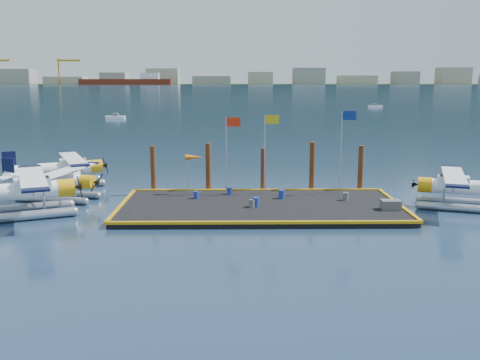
{
  "coord_description": "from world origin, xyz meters",
  "views": [
    {
      "loc": [
        -1.92,
        -37.69,
        9.35
      ],
      "look_at": [
        -1.45,
        2.0,
        1.82
      ],
      "focal_mm": 40.0,
      "sensor_mm": 36.0,
      "label": 1
    }
  ],
  "objects_px": {
    "drum_1": "(256,202)",
    "piling_3": "(312,168)",
    "crate": "(391,205)",
    "piling_0": "(153,170)",
    "flagpole_blue": "(344,139)",
    "seaplane_b": "(61,183)",
    "seaplane_d": "(458,189)",
    "drum_4": "(346,196)",
    "piling_2": "(263,171)",
    "seaplane_a": "(27,193)",
    "drum_3": "(252,203)",
    "flagpole_red": "(229,143)",
    "windsock": "(194,158)",
    "flagpole_yellow": "(267,142)",
    "piling_4": "(361,170)",
    "piling_1": "(208,169)",
    "drum_2": "(282,194)",
    "seaplane_c": "(69,170)",
    "drum_5": "(230,191)"
  },
  "relations": [
    {
      "from": "drum_4",
      "to": "flagpole_red",
      "type": "xyz_separation_m",
      "value": [
        -8.74,
        2.57,
        3.7
      ]
    },
    {
      "from": "piling_3",
      "to": "seaplane_d",
      "type": "bearing_deg",
      "value": -27.38
    },
    {
      "from": "piling_1",
      "to": "piling_3",
      "type": "bearing_deg",
      "value": 0.0
    },
    {
      "from": "drum_2",
      "to": "seaplane_b",
      "type": "bearing_deg",
      "value": 175.57
    },
    {
      "from": "drum_1",
      "to": "piling_4",
      "type": "distance_m",
      "value": 10.84
    },
    {
      "from": "seaplane_d",
      "to": "flagpole_yellow",
      "type": "xyz_separation_m",
      "value": [
        -13.77,
        3.56,
        3.07
      ]
    },
    {
      "from": "piling_0",
      "to": "seaplane_b",
      "type": "bearing_deg",
      "value": -162.28
    },
    {
      "from": "piling_0",
      "to": "piling_4",
      "type": "xyz_separation_m",
      "value": [
        17.0,
        0.0,
        0.0
      ]
    },
    {
      "from": "drum_3",
      "to": "flagpole_red",
      "type": "height_order",
      "value": "flagpole_red"
    },
    {
      "from": "piling_0",
      "to": "drum_3",
      "type": "bearing_deg",
      "value": -38.66
    },
    {
      "from": "piling_0",
      "to": "piling_1",
      "type": "bearing_deg",
      "value": 0.0
    },
    {
      "from": "drum_3",
      "to": "piling_3",
      "type": "xyz_separation_m",
      "value": [
        5.14,
        6.29,
        1.47
      ]
    },
    {
      "from": "seaplane_c",
      "to": "drum_1",
      "type": "height_order",
      "value": "seaplane_c"
    },
    {
      "from": "seaplane_c",
      "to": "drum_2",
      "type": "bearing_deg",
      "value": 44.97
    },
    {
      "from": "seaplane_d",
      "to": "drum_4",
      "type": "relative_size",
      "value": 15.57
    },
    {
      "from": "flagpole_red",
      "to": "piling_0",
      "type": "bearing_deg",
      "value": 165.54
    },
    {
      "from": "drum_3",
      "to": "piling_1",
      "type": "bearing_deg",
      "value": 118.13
    },
    {
      "from": "flagpole_blue",
      "to": "seaplane_b",
      "type": "bearing_deg",
      "value": -178.46
    },
    {
      "from": "piling_0",
      "to": "piling_4",
      "type": "distance_m",
      "value": 17.0
    },
    {
      "from": "drum_1",
      "to": "flagpole_yellow",
      "type": "height_order",
      "value": "flagpole_yellow"
    },
    {
      "from": "flagpole_blue",
      "to": "piling_2",
      "type": "xyz_separation_m",
      "value": [
        -6.2,
        1.6,
        -2.79
      ]
    },
    {
      "from": "drum_2",
      "to": "flagpole_yellow",
      "type": "relative_size",
      "value": 0.1
    },
    {
      "from": "drum_3",
      "to": "crate",
      "type": "distance_m",
      "value": 9.67
    },
    {
      "from": "seaplane_c",
      "to": "piling_1",
      "type": "relative_size",
      "value": 2.19
    },
    {
      "from": "drum_1",
      "to": "seaplane_b",
      "type": "bearing_deg",
      "value": 165.36
    },
    {
      "from": "drum_2",
      "to": "flagpole_blue",
      "type": "relative_size",
      "value": 0.1
    },
    {
      "from": "piling_1",
      "to": "seaplane_b",
      "type": "bearing_deg",
      "value": -169.08
    },
    {
      "from": "crate",
      "to": "piling_0",
      "type": "height_order",
      "value": "piling_0"
    },
    {
      "from": "drum_2",
      "to": "flagpole_red",
      "type": "relative_size",
      "value": 0.11
    },
    {
      "from": "seaplane_b",
      "to": "piling_1",
      "type": "height_order",
      "value": "piling_1"
    },
    {
      "from": "drum_5",
      "to": "piling_1",
      "type": "distance_m",
      "value": 3.03
    },
    {
      "from": "flagpole_red",
      "to": "windsock",
      "type": "height_order",
      "value": "flagpole_red"
    },
    {
      "from": "flagpole_blue",
      "to": "piling_3",
      "type": "distance_m",
      "value": 3.72
    },
    {
      "from": "seaplane_d",
      "to": "drum_2",
      "type": "xyz_separation_m",
      "value": [
        -12.75,
        1.65,
        -0.72
      ]
    },
    {
      "from": "drum_1",
      "to": "drum_4",
      "type": "height_order",
      "value": "drum_1"
    },
    {
      "from": "drum_5",
      "to": "drum_1",
      "type": "bearing_deg",
      "value": -65.06
    },
    {
      "from": "seaplane_b",
      "to": "piling_2",
      "type": "bearing_deg",
      "value": 110.42
    },
    {
      "from": "seaplane_c",
      "to": "seaplane_d",
      "type": "height_order",
      "value": "seaplane_c"
    },
    {
      "from": "drum_3",
      "to": "flagpole_red",
      "type": "xyz_separation_m",
      "value": [
        -1.66,
        4.69,
        3.72
      ]
    },
    {
      "from": "piling_4",
      "to": "piling_1",
      "type": "bearing_deg",
      "value": 180.0
    },
    {
      "from": "drum_2",
      "to": "drum_3",
      "type": "relative_size",
      "value": 1.17
    },
    {
      "from": "seaplane_a",
      "to": "flagpole_blue",
      "type": "xyz_separation_m",
      "value": [
        22.85,
        5.48,
        3.08
      ]
    },
    {
      "from": "seaplane_a",
      "to": "drum_4",
      "type": "xyz_separation_m",
      "value": [
        22.6,
        2.91,
        -0.91
      ]
    },
    {
      "from": "crate",
      "to": "flagpole_blue",
      "type": "height_order",
      "value": "flagpole_blue"
    },
    {
      "from": "drum_1",
      "to": "piling_3",
      "type": "bearing_deg",
      "value": 51.5
    },
    {
      "from": "flagpole_red",
      "to": "piling_3",
      "type": "distance_m",
      "value": 7.33
    },
    {
      "from": "drum_2",
      "to": "drum_4",
      "type": "distance_m",
      "value": 4.78
    },
    {
      "from": "seaplane_d",
      "to": "piling_1",
      "type": "xyz_separation_m",
      "value": [
        -18.47,
        5.16,
        0.66
      ]
    },
    {
      "from": "drum_5",
      "to": "piling_0",
      "type": "xyz_separation_m",
      "value": [
        -6.25,
        2.04,
        1.31
      ]
    },
    {
      "from": "seaplane_d",
      "to": "flagpole_yellow",
      "type": "bearing_deg",
      "value": 94.64
    }
  ]
}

